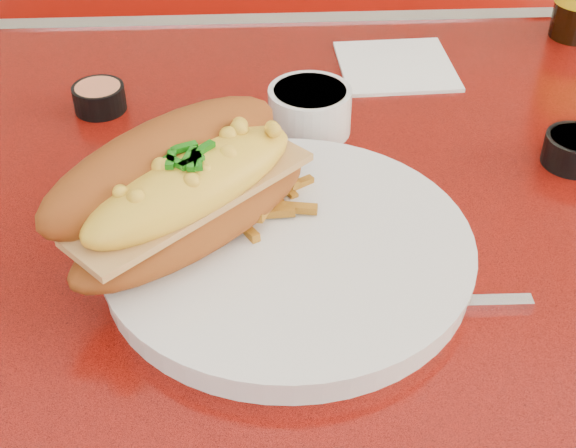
{
  "coord_description": "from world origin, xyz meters",
  "views": [
    {
      "loc": [
        -0.04,
        -0.57,
        1.21
      ],
      "look_at": [
        -0.02,
        -0.07,
        0.81
      ],
      "focal_mm": 50.0,
      "sensor_mm": 36.0,
      "label": 1
    }
  ],
  "objects_px": {
    "fork": "(381,241)",
    "knife": "(439,304)",
    "mac_hoagie": "(183,188)",
    "gravy_ramekin": "(310,109)",
    "booth_bench_far": "(274,155)",
    "sauce_cup_left": "(99,97)",
    "diner_table": "(300,331)",
    "sauce_cup_right": "(575,149)",
    "dinner_plate": "(288,250)"
  },
  "relations": [
    {
      "from": "diner_table",
      "to": "gravy_ramekin",
      "type": "relative_size",
      "value": 12.53
    },
    {
      "from": "mac_hoagie",
      "to": "fork",
      "type": "height_order",
      "value": "mac_hoagie"
    },
    {
      "from": "mac_hoagie",
      "to": "sauce_cup_right",
      "type": "xyz_separation_m",
      "value": [
        0.37,
        0.11,
        -0.05
      ]
    },
    {
      "from": "diner_table",
      "to": "sauce_cup_left",
      "type": "distance_m",
      "value": 0.33
    },
    {
      "from": "mac_hoagie",
      "to": "fork",
      "type": "xyz_separation_m",
      "value": [
        0.16,
        -0.02,
        -0.04
      ]
    },
    {
      "from": "diner_table",
      "to": "sauce_cup_right",
      "type": "bearing_deg",
      "value": 12.12
    },
    {
      "from": "diner_table",
      "to": "knife",
      "type": "distance_m",
      "value": 0.23
    },
    {
      "from": "diner_table",
      "to": "knife",
      "type": "xyz_separation_m",
      "value": [
        0.1,
        -0.13,
        0.16
      ]
    },
    {
      "from": "booth_bench_far",
      "to": "gravy_ramekin",
      "type": "relative_size",
      "value": 12.23
    },
    {
      "from": "sauce_cup_left",
      "to": "knife",
      "type": "height_order",
      "value": "sauce_cup_left"
    },
    {
      "from": "diner_table",
      "to": "dinner_plate",
      "type": "bearing_deg",
      "value": -101.95
    },
    {
      "from": "dinner_plate",
      "to": "sauce_cup_right",
      "type": "xyz_separation_m",
      "value": [
        0.28,
        0.13,
        0.0
      ]
    },
    {
      "from": "diner_table",
      "to": "knife",
      "type": "bearing_deg",
      "value": -53.06
    },
    {
      "from": "dinner_plate",
      "to": "knife",
      "type": "relative_size",
      "value": 1.97
    },
    {
      "from": "knife",
      "to": "booth_bench_far",
      "type": "bearing_deg",
      "value": 96.93
    },
    {
      "from": "sauce_cup_right",
      "to": "knife",
      "type": "height_order",
      "value": "sauce_cup_right"
    },
    {
      "from": "dinner_plate",
      "to": "sauce_cup_right",
      "type": "relative_size",
      "value": 5.56
    },
    {
      "from": "diner_table",
      "to": "mac_hoagie",
      "type": "bearing_deg",
      "value": -150.59
    },
    {
      "from": "sauce_cup_left",
      "to": "sauce_cup_right",
      "type": "xyz_separation_m",
      "value": [
        0.47,
        -0.13,
        0.0
      ]
    },
    {
      "from": "mac_hoagie",
      "to": "sauce_cup_left",
      "type": "height_order",
      "value": "mac_hoagie"
    },
    {
      "from": "diner_table",
      "to": "sauce_cup_right",
      "type": "distance_m",
      "value": 0.33
    },
    {
      "from": "diner_table",
      "to": "mac_hoagie",
      "type": "xyz_separation_m",
      "value": [
        -0.1,
        -0.06,
        0.23
      ]
    },
    {
      "from": "booth_bench_far",
      "to": "sauce_cup_left",
      "type": "bearing_deg",
      "value": -107.97
    },
    {
      "from": "fork",
      "to": "sauce_cup_left",
      "type": "bearing_deg",
      "value": 57.09
    },
    {
      "from": "diner_table",
      "to": "dinner_plate",
      "type": "relative_size",
      "value": 3.54
    },
    {
      "from": "mac_hoagie",
      "to": "knife",
      "type": "distance_m",
      "value": 0.22
    },
    {
      "from": "diner_table",
      "to": "sauce_cup_left",
      "type": "height_order",
      "value": "sauce_cup_left"
    },
    {
      "from": "gravy_ramekin",
      "to": "diner_table",
      "type": "bearing_deg",
      "value": -97.33
    },
    {
      "from": "dinner_plate",
      "to": "gravy_ramekin",
      "type": "distance_m",
      "value": 0.21
    },
    {
      "from": "booth_bench_far",
      "to": "sauce_cup_left",
      "type": "height_order",
      "value": "booth_bench_far"
    },
    {
      "from": "mac_hoagie",
      "to": "sauce_cup_right",
      "type": "distance_m",
      "value": 0.39
    },
    {
      "from": "dinner_plate",
      "to": "gravy_ramekin",
      "type": "relative_size",
      "value": 3.54
    },
    {
      "from": "sauce_cup_left",
      "to": "sauce_cup_right",
      "type": "bearing_deg",
      "value": -14.97
    },
    {
      "from": "fork",
      "to": "knife",
      "type": "relative_size",
      "value": 0.81
    },
    {
      "from": "fork",
      "to": "gravy_ramekin",
      "type": "distance_m",
      "value": 0.21
    },
    {
      "from": "gravy_ramekin",
      "to": "sauce_cup_right",
      "type": "xyz_separation_m",
      "value": [
        0.25,
        -0.07,
        -0.01
      ]
    },
    {
      "from": "diner_table",
      "to": "knife",
      "type": "relative_size",
      "value": 6.98
    },
    {
      "from": "fork",
      "to": "mac_hoagie",
      "type": "bearing_deg",
      "value": 93.98
    },
    {
      "from": "fork",
      "to": "diner_table",
      "type": "bearing_deg",
      "value": 49.72
    },
    {
      "from": "fork",
      "to": "gravy_ramekin",
      "type": "relative_size",
      "value": 1.46
    },
    {
      "from": "booth_bench_far",
      "to": "gravy_ramekin",
      "type": "height_order",
      "value": "booth_bench_far"
    },
    {
      "from": "booth_bench_far",
      "to": "sauce_cup_left",
      "type": "relative_size",
      "value": 16.43
    },
    {
      "from": "diner_table",
      "to": "gravy_ramekin",
      "type": "xyz_separation_m",
      "value": [
        0.02,
        0.13,
        0.19
      ]
    },
    {
      "from": "dinner_plate",
      "to": "sauce_cup_left",
      "type": "xyz_separation_m",
      "value": [
        -0.19,
        0.26,
        0.0
      ]
    },
    {
      "from": "mac_hoagie",
      "to": "diner_table",
      "type": "bearing_deg",
      "value": -13.42
    },
    {
      "from": "sauce_cup_left",
      "to": "knife",
      "type": "distance_m",
      "value": 0.44
    },
    {
      "from": "gravy_ramekin",
      "to": "sauce_cup_left",
      "type": "distance_m",
      "value": 0.23
    },
    {
      "from": "dinner_plate",
      "to": "mac_hoagie",
      "type": "height_order",
      "value": "mac_hoagie"
    },
    {
      "from": "fork",
      "to": "sauce_cup_right",
      "type": "xyz_separation_m",
      "value": [
        0.21,
        0.13,
        -0.0
      ]
    },
    {
      "from": "mac_hoagie",
      "to": "sauce_cup_left",
      "type": "relative_size",
      "value": 3.44
    }
  ]
}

